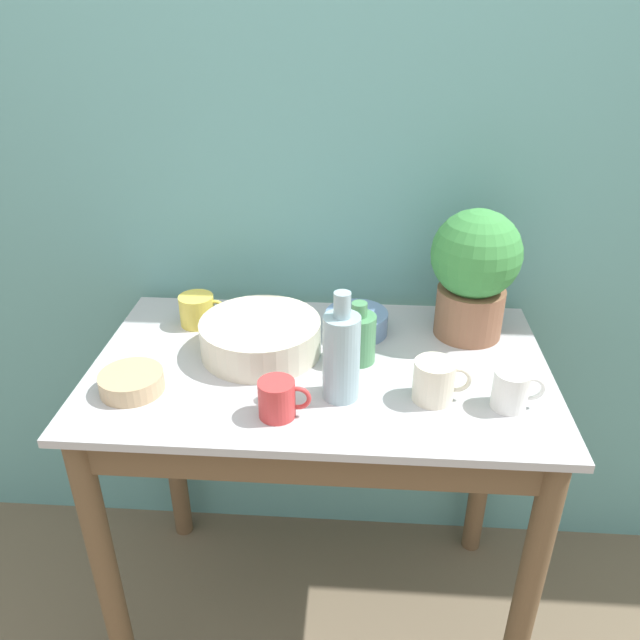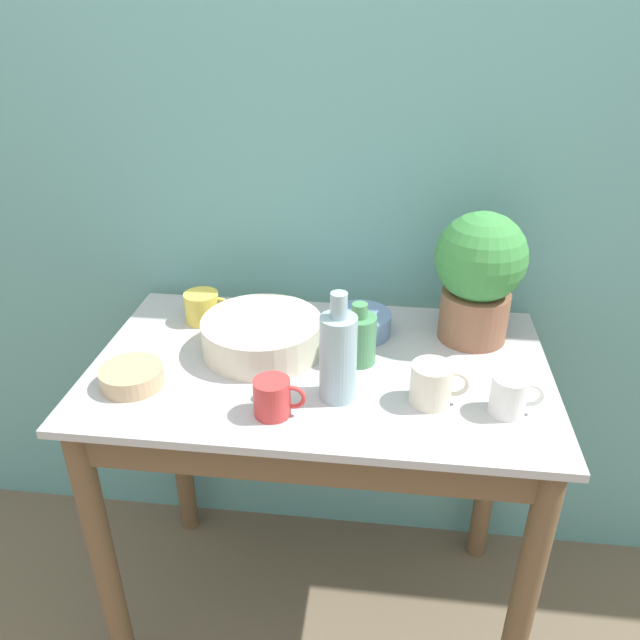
# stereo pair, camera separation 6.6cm
# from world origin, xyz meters

# --- Properties ---
(wall_back) EXTENTS (6.00, 0.05, 2.40)m
(wall_back) POSITION_xyz_m (0.00, 0.71, 1.20)
(wall_back) COLOR #609E9E
(wall_back) RESTS_ON ground_plane
(counter_table) EXTENTS (1.10, 0.66, 0.89)m
(counter_table) POSITION_xyz_m (0.00, 0.31, 0.69)
(counter_table) COLOR brown
(counter_table) RESTS_ON ground_plane
(potted_plant) EXTENTS (0.22, 0.22, 0.34)m
(potted_plant) POSITION_xyz_m (0.38, 0.50, 1.07)
(potted_plant) COLOR #8C5B42
(potted_plant) RESTS_ON counter_table
(bowl_wash_large) EXTENTS (0.30, 0.30, 0.09)m
(bowl_wash_large) POSITION_xyz_m (-0.15, 0.37, 0.93)
(bowl_wash_large) COLOR beige
(bowl_wash_large) RESTS_ON counter_table
(bottle_tall) EXTENTS (0.08, 0.08, 0.26)m
(bottle_tall) POSITION_xyz_m (0.06, 0.20, 1.00)
(bottle_tall) COLOR #93B2BC
(bottle_tall) RESTS_ON counter_table
(bottle_short) EXTENTS (0.08, 0.08, 0.16)m
(bottle_short) POSITION_xyz_m (0.09, 0.35, 0.96)
(bottle_short) COLOR #4C8C59
(bottle_short) RESTS_ON counter_table
(mug_red) EXTENTS (0.11, 0.08, 0.08)m
(mug_red) POSITION_xyz_m (-0.07, 0.12, 0.93)
(mug_red) COLOR #C63838
(mug_red) RESTS_ON counter_table
(mug_cream) EXTENTS (0.13, 0.09, 0.09)m
(mug_cream) POSITION_xyz_m (0.26, 0.20, 0.94)
(mug_cream) COLOR beige
(mug_cream) RESTS_ON counter_table
(mug_white) EXTENTS (0.11, 0.08, 0.09)m
(mug_white) POSITION_xyz_m (0.42, 0.18, 0.93)
(mug_white) COLOR white
(mug_white) RESTS_ON counter_table
(mug_yellow) EXTENTS (0.13, 0.09, 0.08)m
(mug_yellow) POSITION_xyz_m (-0.34, 0.51, 0.93)
(mug_yellow) COLOR #E5CC4C
(mug_yellow) RESTS_ON counter_table
(bowl_small_blue) EXTENTS (0.16, 0.16, 0.06)m
(bowl_small_blue) POSITION_xyz_m (0.09, 0.49, 0.92)
(bowl_small_blue) COLOR #6684B2
(bowl_small_blue) RESTS_ON counter_table
(bowl_small_tan) EXTENTS (0.14, 0.14, 0.04)m
(bowl_small_tan) POSITION_xyz_m (-0.42, 0.19, 0.91)
(bowl_small_tan) COLOR tan
(bowl_small_tan) RESTS_ON counter_table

